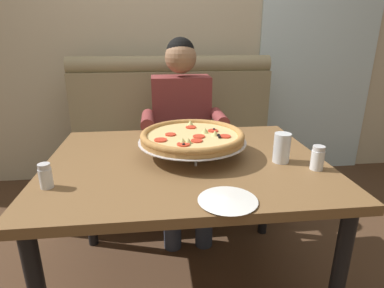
% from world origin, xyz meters
% --- Properties ---
extents(ground_plane, '(16.00, 16.00, 0.00)m').
position_xyz_m(ground_plane, '(0.00, 0.00, 0.00)').
color(ground_plane, '#4C3321').
extents(back_wall_with_window, '(6.00, 0.12, 2.80)m').
position_xyz_m(back_wall_with_window, '(0.00, 1.54, 1.40)').
color(back_wall_with_window, beige).
rests_on(back_wall_with_window, ground_plane).
extents(window_panel, '(1.10, 0.02, 2.80)m').
position_xyz_m(window_panel, '(1.36, 1.46, 1.40)').
color(window_panel, white).
rests_on(window_panel, ground_plane).
extents(booth_bench, '(1.61, 0.78, 1.13)m').
position_xyz_m(booth_bench, '(0.00, 0.97, 0.40)').
color(booth_bench, '#998966').
rests_on(booth_bench, ground_plane).
extents(dining_table, '(1.27, 1.00, 0.74)m').
position_xyz_m(dining_table, '(0.00, 0.00, 0.66)').
color(dining_table, brown).
rests_on(dining_table, ground_plane).
extents(diner_main, '(0.54, 0.64, 1.27)m').
position_xyz_m(diner_main, '(0.05, 0.70, 0.71)').
color(diner_main, '#2D3342').
rests_on(diner_main, ground_plane).
extents(pizza, '(0.51, 0.51, 0.13)m').
position_xyz_m(pizza, '(0.04, 0.05, 0.83)').
color(pizza, silver).
rests_on(pizza, dining_table).
extents(shaker_parmesan, '(0.06, 0.06, 0.11)m').
position_xyz_m(shaker_parmesan, '(0.55, -0.18, 0.78)').
color(shaker_parmesan, white).
rests_on(shaker_parmesan, dining_table).
extents(shaker_oregano, '(0.05, 0.05, 0.10)m').
position_xyz_m(shaker_oregano, '(-0.55, -0.23, 0.78)').
color(shaker_oregano, white).
rests_on(shaker_oregano, dining_table).
extents(plate_near_left, '(0.21, 0.21, 0.02)m').
position_xyz_m(plate_near_left, '(0.11, -0.41, 0.75)').
color(plate_near_left, white).
rests_on(plate_near_left, dining_table).
extents(drinking_glass, '(0.08, 0.08, 0.13)m').
position_xyz_m(drinking_glass, '(0.43, -0.08, 0.80)').
color(drinking_glass, silver).
rests_on(drinking_glass, dining_table).
extents(patio_chair, '(0.40, 0.40, 0.86)m').
position_xyz_m(patio_chair, '(1.43, 1.96, 0.52)').
color(patio_chair, black).
rests_on(patio_chair, ground_plane).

